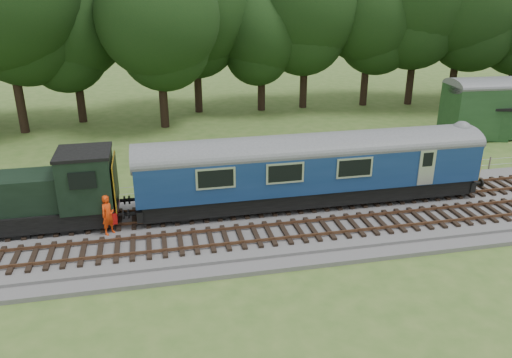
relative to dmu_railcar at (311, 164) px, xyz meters
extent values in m
plane|color=#3F6224|center=(-2.91, -1.40, -2.61)|extent=(120.00, 120.00, 0.00)
cube|color=#4C4C4F|center=(-2.91, -1.40, -2.43)|extent=(70.00, 7.00, 0.35)
cube|color=brown|center=(-2.91, -0.72, -2.12)|extent=(66.50, 0.07, 0.14)
cube|color=brown|center=(-2.91, 0.72, -2.12)|extent=(66.50, 0.07, 0.14)
cube|color=brown|center=(-2.91, -3.72, -2.12)|extent=(66.50, 0.07, 0.14)
cube|color=brown|center=(-2.91, -2.28, -2.12)|extent=(66.50, 0.07, 0.14)
cube|color=black|center=(-0.01, 0.00, -1.55)|extent=(17.46, 2.52, 0.85)
cube|color=navy|center=(-0.01, 0.00, -0.12)|extent=(18.00, 2.80, 2.05)
cube|color=gold|center=(9.01, 0.00, -0.50)|extent=(0.06, 2.74, 1.30)
cube|color=black|center=(5.99, 0.00, -1.75)|extent=(2.60, 2.00, 0.55)
cube|color=black|center=(-6.01, 0.00, -1.75)|extent=(2.60, 2.00, 0.55)
cube|color=black|center=(-14.41, 0.00, -1.60)|extent=(8.73, 2.39, 0.85)
cube|color=black|center=(-11.21, 0.00, 0.05)|extent=(2.40, 2.55, 2.60)
cube|color=#AA0E0D|center=(-10.03, 0.00, -1.55)|extent=(0.25, 2.60, 0.55)
cube|color=gold|center=(-9.89, 0.00, -0.15)|extent=(0.06, 2.55, 2.30)
imported|color=#F03D0C|center=(-10.27, -1.31, -1.28)|extent=(0.84, 0.82, 1.95)
cube|color=#1A391B|center=(17.56, 10.15, -1.39)|extent=(3.67, 3.67, 2.44)
cube|color=black|center=(17.56, 10.15, -0.07)|extent=(4.03, 4.03, 0.20)
camera|label=1|loc=(-7.94, -23.25, 8.78)|focal=35.00mm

